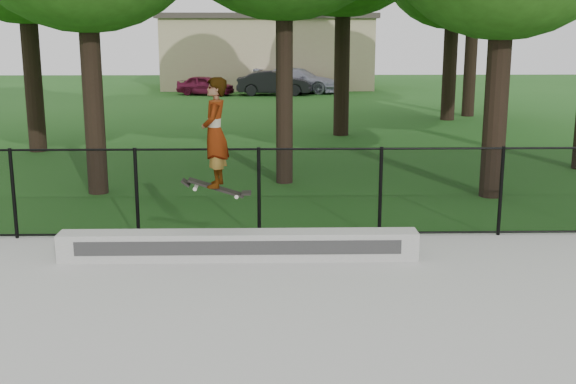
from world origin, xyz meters
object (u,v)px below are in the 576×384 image
object	(u,v)px
grind_ledge	(239,245)
car_a	(205,85)
car_c	(297,80)
skater_airborne	(215,135)
car_b	(274,83)

from	to	relation	value
grind_ledge	car_a	bearing A→B (deg)	96.07
grind_ledge	car_c	size ratio (longest dim) A/B	1.25
grind_ledge	skater_airborne	xyz separation A→B (m)	(-0.32, -0.02, 1.66)
car_b	grind_ledge	bearing A→B (deg)	179.13
car_a	skater_airborne	distance (m)	28.36
grind_ledge	car_a	size ratio (longest dim) A/B	1.77
grind_ledge	skater_airborne	bearing A→B (deg)	-176.82
grind_ledge	car_c	bearing A→B (deg)	86.28
car_c	skater_airborne	world-z (taller)	skater_airborne
grind_ledge	car_b	bearing A→B (deg)	88.75
skater_airborne	grind_ledge	bearing A→B (deg)	3.18
car_a	skater_airborne	world-z (taller)	skater_airborne
grind_ledge	car_b	size ratio (longest dim) A/B	1.52
car_a	car_c	distance (m)	5.12
car_a	car_c	world-z (taller)	car_c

